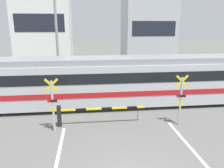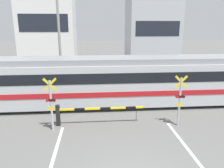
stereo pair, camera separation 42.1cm
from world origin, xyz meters
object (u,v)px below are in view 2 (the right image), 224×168
Objects in this scene: crossing_barrier_near at (82,112)px; pedestrian at (98,73)px; crossing_signal_right at (180,99)px; crossing_signal_left at (51,102)px; crossing_barrier_far at (130,83)px; commuter_train at (138,80)px.

crossing_barrier_near is 2.62× the size of pedestrian.
crossing_signal_left is at bearing 180.00° from crossing_signal_right.
crossing_signal_left is 9.48m from pedestrian.
crossing_signal_left reaches higher than crossing_barrier_near.
crossing_signal_left is at bearing -160.14° from crossing_barrier_near.
crossing_barrier_far is at bearing -44.24° from pedestrian.
crossing_barrier_far is (0.02, 3.13, -1.00)m from commuter_train.
crossing_barrier_near is at bearing -120.83° from crossing_barrier_far.
commuter_train is at bearing 113.80° from crossing_signal_right.
crossing_signal_left is (-5.10, -3.46, -0.22)m from commuter_train.
pedestrian is at bearing 135.76° from crossing_barrier_far.
commuter_train reaches higher than pedestrian.
crossing_signal_right is at bearing -77.13° from crossing_barrier_far.
pedestrian reaches higher than crossing_barrier_far.
crossing_barrier_near is (-3.59, -2.91, -1.00)m from commuter_train.
crossing_barrier_near is at bearing -140.93° from commuter_train.
crossing_signal_right is at bearing -66.20° from commuter_train.
crossing_signal_left is 1.00× the size of crossing_signal_right.
commuter_train is 3.29m from crossing_barrier_far.
crossing_barrier_far is 8.38m from crossing_signal_left.
crossing_barrier_near and crossing_barrier_far have the same top height.
commuter_train reaches higher than crossing_barrier_far.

